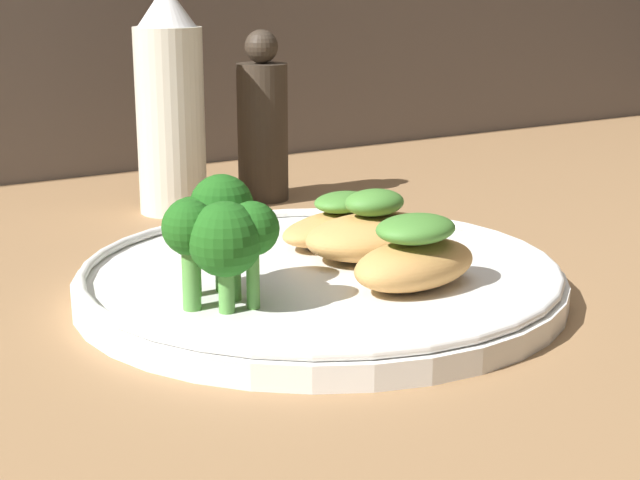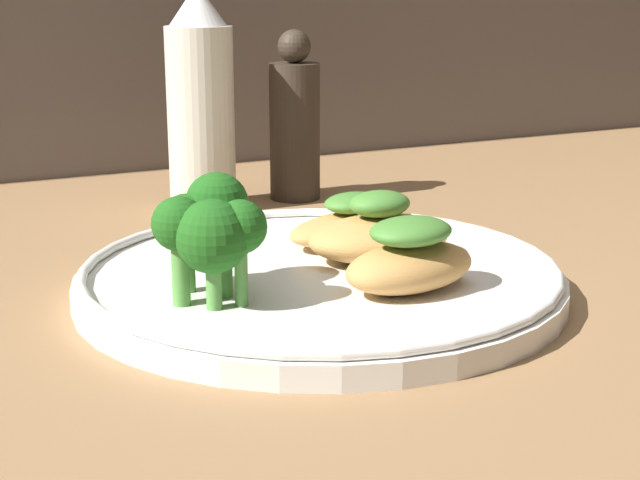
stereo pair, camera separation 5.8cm
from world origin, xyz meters
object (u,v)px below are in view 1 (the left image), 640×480
(plate, at_px, (320,279))
(broccoli_bunch, at_px, (220,231))
(sauce_bottle, at_px, (170,106))
(pepper_grinder, at_px, (263,125))

(plate, relative_size, broccoli_bunch, 4.24)
(sauce_bottle, distance_m, pepper_grinder, 0.09)
(plate, height_order, sauce_bottle, sauce_bottle)
(sauce_bottle, height_order, pepper_grinder, sauce_bottle)
(sauce_bottle, bearing_deg, broccoli_bunch, -108.75)
(pepper_grinder, bearing_deg, plate, -111.75)
(plate, distance_m, broccoli_bunch, 0.09)
(sauce_bottle, bearing_deg, plate, -93.30)
(pepper_grinder, bearing_deg, sauce_bottle, 180.00)
(broccoli_bunch, relative_size, sauce_bottle, 0.38)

